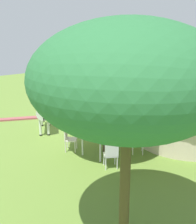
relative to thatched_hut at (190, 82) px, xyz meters
name	(u,v)px	position (x,y,z in m)	size (l,w,h in m)	color
ground_plane	(95,126)	(1.78, -3.68, -2.41)	(36.00, 36.00, 0.00)	olive
thatched_hut	(190,82)	(0.00, 0.00, 0.00)	(5.47, 5.47, 4.30)	beige
shade_umbrella	(104,83)	(3.39, -1.28, 0.19)	(3.72, 3.72, 3.04)	brown
patio_dining_table	(104,135)	(3.39, -1.28, -1.74)	(1.72, 1.20, 0.74)	silver
patio_chair_near_hut	(140,140)	(2.47, -0.32, -1.89)	(0.61, 0.61, 0.90)	silver
patio_chair_near_lawn	(98,127)	(2.72, -2.42, -1.89)	(0.59, 0.58, 0.90)	white
patio_chair_west_end	(69,138)	(4.32, -2.22, -1.89)	(0.61, 0.61, 0.90)	silver
patio_chair_east_end	(111,154)	(4.10, -0.15, -1.89)	(0.60, 0.59, 0.90)	silver
guest_beside_umbrella	(161,127)	(1.72, -0.01, -1.48)	(0.37, 0.49, 1.54)	black
standing_watcher	(85,90)	(-0.06, -6.77, -1.38)	(0.46, 0.49, 1.71)	black
striped_lounge_chair	(102,123)	(1.76, -3.25, -2.16)	(0.61, 0.86, 0.59)	#376CBC
zebra_nearest_camera	(112,96)	(-0.25, -4.73, -1.42)	(1.16, 2.27, 1.52)	silver
zebra_by_umbrella	(44,109)	(3.85, -4.80, -1.41)	(1.47, 2.08, 1.54)	silver
acacia_tree_right_background	(128,79)	(6.10, 2.36, 1.10)	(3.68, 3.68, 4.62)	#4C4421
brick_patio_kerb	(19,119)	(4.05, -7.04, -2.37)	(2.80, 0.36, 0.08)	#9A4B4C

